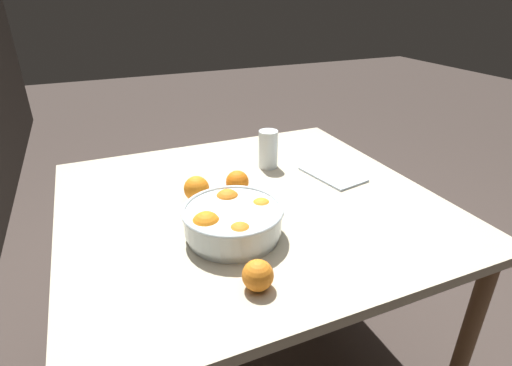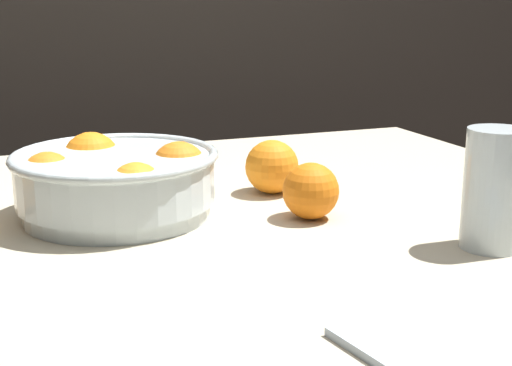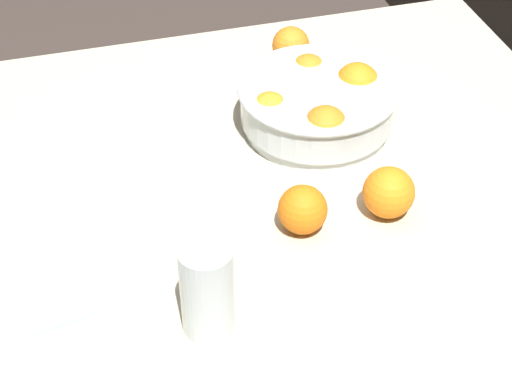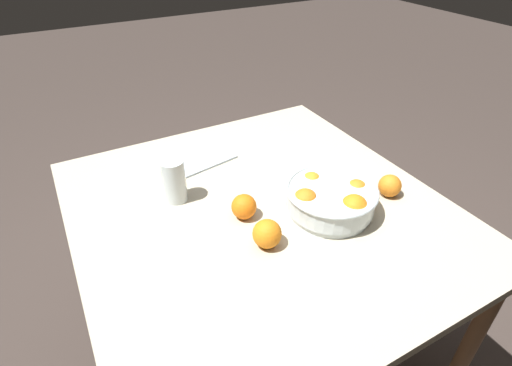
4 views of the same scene
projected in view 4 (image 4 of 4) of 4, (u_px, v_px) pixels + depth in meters
name	position (u px, v px, depth m)	size (l,w,h in m)	color
ground_plane	(259.00, 349.00, 1.66)	(12.00, 12.00, 0.00)	#3D332D
dining_table	(260.00, 226.00, 1.27)	(1.08, 1.15, 0.76)	#B7AD93
fruit_bowl	(331.00, 199.00, 1.18)	(0.27, 0.27, 0.10)	silver
juice_glass	(174.00, 182.00, 1.23)	(0.07, 0.07, 0.14)	#F4A314
orange_loose_near_bowl	(390.00, 186.00, 1.26)	(0.07, 0.07, 0.07)	orange
orange_loose_front	(267.00, 234.00, 1.07)	(0.08, 0.08, 0.08)	orange
orange_loose_aside	(244.00, 207.00, 1.17)	(0.08, 0.08, 0.08)	orange
napkin	(202.00, 159.00, 1.45)	(0.22, 0.14, 0.01)	silver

